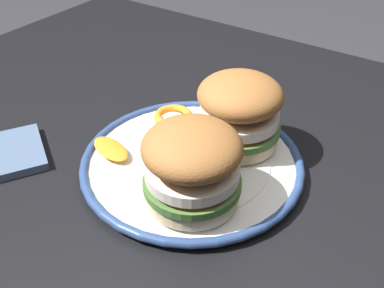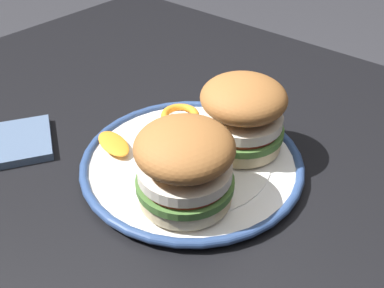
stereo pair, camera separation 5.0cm
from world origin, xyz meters
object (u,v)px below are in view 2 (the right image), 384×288
at_px(dining_table, 200,246).
at_px(sandwich_half_right, 182,162).
at_px(dinner_plate, 192,162).
at_px(sandwich_half_left, 242,113).

xyz_separation_m(dining_table, sandwich_half_right, (0.00, 0.03, 0.17)).
distance_m(dinner_plate, sandwich_half_left, 0.09).
relative_size(dining_table, sandwich_half_right, 11.02).
xyz_separation_m(sandwich_half_left, sandwich_half_right, (-0.01, 0.13, 0.00)).
height_order(dinner_plate, sandwich_half_right, sandwich_half_right).
bearing_deg(dinner_plate, sandwich_half_left, -114.79).
height_order(dining_table, sandwich_half_right, sandwich_half_right).
bearing_deg(sandwich_half_left, sandwich_half_right, 93.32).
height_order(dining_table, sandwich_half_left, sandwich_half_left).
bearing_deg(dining_table, sandwich_half_left, -83.18).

